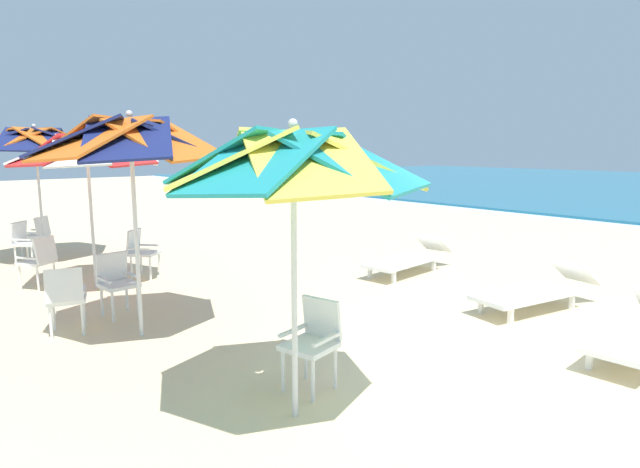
# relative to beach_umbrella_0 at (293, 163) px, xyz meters

# --- Properties ---
(ground_plane) EXTENTS (80.00, 80.00, 0.00)m
(ground_plane) POSITION_rel_beach_umbrella_0_xyz_m (0.76, 2.26, -2.17)
(ground_plane) COLOR beige
(beach_umbrella_0) EXTENTS (2.18, 2.18, 2.51)m
(beach_umbrella_0) POSITION_rel_beach_umbrella_0_xyz_m (0.00, 0.00, 0.00)
(beach_umbrella_0) COLOR silver
(beach_umbrella_0) RESTS_ON ground
(plastic_chair_0) EXTENTS (0.54, 0.56, 0.87)m
(plastic_chair_0) POSITION_rel_beach_umbrella_0_xyz_m (-0.33, 0.46, -1.67)
(plastic_chair_0) COLOR white
(plastic_chair_0) RESTS_ON ground
(beach_umbrella_1) EXTENTS (2.33, 2.33, 2.71)m
(beach_umbrella_1) POSITION_rel_beach_umbrella_0_xyz_m (-2.78, -0.29, 0.19)
(beach_umbrella_1) COLOR silver
(beach_umbrella_1) RESTS_ON ground
(plastic_chair_1) EXTENTS (0.58, 0.55, 0.87)m
(plastic_chair_1) POSITION_rel_beach_umbrella_0_xyz_m (-3.37, -0.98, -1.67)
(plastic_chair_1) COLOR white
(plastic_chair_1) RESTS_ON ground
(plastic_chair_2) EXTENTS (0.50, 0.48, 0.87)m
(plastic_chair_2) POSITION_rel_beach_umbrella_0_xyz_m (-3.77, -0.24, -1.67)
(plastic_chair_2) COLOR white
(plastic_chair_2) RESTS_ON ground
(beach_umbrella_2) EXTENTS (2.35, 2.35, 2.57)m
(beach_umbrella_2) POSITION_rel_beach_umbrella_0_xyz_m (-5.46, -0.03, 0.06)
(beach_umbrella_2) COLOR silver
(beach_umbrella_2) RESTS_ON ground
(plastic_chair_3) EXTENTS (0.63, 0.63, 0.87)m
(plastic_chair_3) POSITION_rel_beach_umbrella_0_xyz_m (-5.68, 0.82, -1.67)
(plastic_chair_3) COLOR white
(plastic_chair_3) RESTS_ON ground
(plastic_chair_4) EXTENTS (0.63, 0.62, 0.87)m
(plastic_chair_4) POSITION_rel_beach_umbrella_0_xyz_m (-5.97, -0.74, -1.67)
(plastic_chair_4) COLOR white
(plastic_chair_4) RESTS_ON ground
(beach_umbrella_3) EXTENTS (2.56, 2.56, 2.75)m
(beach_umbrella_3) POSITION_rel_beach_umbrella_0_xyz_m (-8.38, -0.18, 0.25)
(beach_umbrella_3) COLOR silver
(beach_umbrella_3) RESTS_ON ground
(plastic_chair_5) EXTENTS (0.63, 0.63, 0.87)m
(plastic_chair_5) POSITION_rel_beach_umbrella_0_xyz_m (-8.05, -0.57, -1.67)
(plastic_chair_5) COLOR white
(plastic_chair_5) RESTS_ON ground
(plastic_chair_6) EXTENTS (0.63, 0.63, 0.87)m
(plastic_chair_6) POSITION_rel_beach_umbrella_0_xyz_m (-8.81, -0.21, -1.67)
(plastic_chair_6) COLOR white
(plastic_chair_6) RESTS_ON ground
(sun_lounger_1) EXTENTS (0.96, 2.22, 0.62)m
(sun_lounger_1) POSITION_rel_beach_umbrella_0_xyz_m (-0.26, 4.49, -1.88)
(sun_lounger_1) COLOR white
(sun_lounger_1) RESTS_ON ground
(sun_lounger_2) EXTENTS (0.89, 2.21, 0.62)m
(sun_lounger_2) POSITION_rel_beach_umbrella_0_xyz_m (-2.91, 4.78, -1.88)
(sun_lounger_2) COLOR white
(sun_lounger_2) RESTS_ON ground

